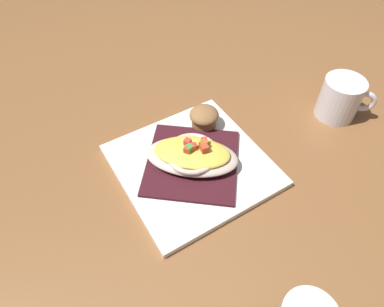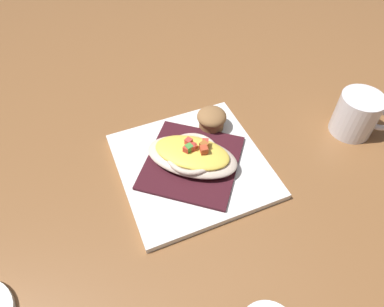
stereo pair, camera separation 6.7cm
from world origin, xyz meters
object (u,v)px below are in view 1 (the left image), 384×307
at_px(square_plate, 192,165).
at_px(muffin, 204,117).
at_px(gratin_dish, 192,155).
at_px(coffee_mug, 340,100).

xyz_separation_m(square_plate, muffin, (-0.08, 0.08, 0.03)).
bearing_deg(gratin_dish, coffee_mug, 82.00).
bearing_deg(square_plate, muffin, 132.85).
height_order(square_plate, gratin_dish, gratin_dish).
bearing_deg(muffin, square_plate, -47.15).
height_order(muffin, coffee_mug, coffee_mug).
xyz_separation_m(gratin_dish, muffin, (-0.08, 0.08, -0.00)).
bearing_deg(muffin, coffee_mug, 65.96).
bearing_deg(muffin, gratin_dish, -47.08).
bearing_deg(coffee_mug, muffin, -114.04).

